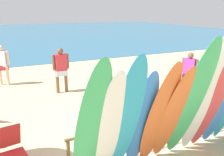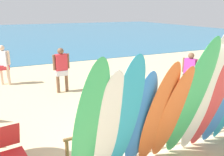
# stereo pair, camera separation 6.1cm
# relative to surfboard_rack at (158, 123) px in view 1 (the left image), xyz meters

# --- Properties ---
(ground) EXTENTS (60.00, 60.00, 0.00)m
(ground) POSITION_rel_surfboard_rack_xyz_m (0.00, 14.00, -0.59)
(ground) COLOR #D3BC8C
(ocean_water) EXTENTS (60.00, 40.00, 0.02)m
(ocean_water) POSITION_rel_surfboard_rack_xyz_m (0.00, 29.91, -0.58)
(ocean_water) COLOR teal
(ocean_water) RESTS_ON ground
(surfboard_rack) EXTENTS (4.29, 0.07, 0.73)m
(surfboard_rack) POSITION_rel_surfboard_rack_xyz_m (0.00, 0.00, 0.00)
(surfboard_rack) COLOR brown
(surfboard_rack) RESTS_ON ground
(surfboard_green_0) EXTENTS (0.61, 1.07, 2.51)m
(surfboard_green_0) POSITION_rel_surfboard_rack_xyz_m (-1.90, -0.80, 0.66)
(surfboard_green_0) COLOR #38B266
(surfboard_green_0) RESTS_ON ground
(surfboard_white_1) EXTENTS (0.53, 1.01, 2.29)m
(surfboard_white_1) POSITION_rel_surfboard_rack_xyz_m (-1.58, -0.76, 0.55)
(surfboard_white_1) COLOR white
(surfboard_white_1) RESTS_ON ground
(surfboard_teal_2) EXTENTS (0.59, 1.16, 2.52)m
(surfboard_teal_2) POSITION_rel_surfboard_rack_xyz_m (-1.30, -0.81, 0.66)
(surfboard_teal_2) COLOR #289EC6
(surfboard_teal_2) RESTS_ON ground
(surfboard_blue_3) EXTENTS (0.51, 0.74, 2.13)m
(surfboard_blue_3) POSITION_rel_surfboard_rack_xyz_m (-0.85, -0.61, 0.47)
(surfboard_blue_3) COLOR #337AD1
(surfboard_blue_3) RESTS_ON ground
(surfboard_orange_4) EXTENTS (0.64, 0.91, 2.28)m
(surfboard_orange_4) POSITION_rel_surfboard_rack_xyz_m (-0.52, -0.69, 0.55)
(surfboard_orange_4) COLOR orange
(surfboard_orange_4) RESTS_ON ground
(surfboard_orange_5) EXTENTS (0.54, 0.94, 2.19)m
(surfboard_orange_5) POSITION_rel_surfboard_rack_xyz_m (-0.20, -0.69, 0.50)
(surfboard_orange_5) COLOR orange
(surfboard_orange_5) RESTS_ON ground
(surfboard_green_6) EXTENTS (0.67, 1.19, 2.69)m
(surfboard_green_6) POSITION_rel_surfboard_rack_xyz_m (0.12, -0.80, 0.75)
(surfboard_green_6) COLOR #38B266
(surfboard_green_6) RESTS_ON ground
(surfboard_white_7) EXTENTS (0.60, 1.02, 2.75)m
(surfboard_white_7) POSITION_rel_surfboard_rack_xyz_m (0.50, -0.74, 0.78)
(surfboard_white_7) COLOR white
(surfboard_white_7) RESTS_ON ground
(surfboard_red_8) EXTENTS (0.58, 0.96, 2.38)m
(surfboard_red_8) POSITION_rel_surfboard_rack_xyz_m (0.82, -0.70, 0.59)
(surfboard_red_8) COLOR #D13D42
(surfboard_red_8) RESTS_ON ground
(surfboard_blue_9) EXTENTS (0.61, 0.83, 2.16)m
(surfboard_blue_9) POSITION_rel_surfboard_rack_xyz_m (1.21, -0.63, 0.49)
(surfboard_blue_9) COLOR #337AD1
(surfboard_blue_9) RESTS_ON ground
(beachgoer_strolling) EXTENTS (0.41, 0.55, 1.59)m
(beachgoer_strolling) POSITION_rel_surfboard_rack_xyz_m (3.10, 2.43, 0.32)
(beachgoer_strolling) COLOR brown
(beachgoer_strolling) RESTS_ON ground
(beachgoer_near_rack) EXTENTS (0.53, 0.42, 1.67)m
(beachgoer_near_rack) POSITION_rel_surfboard_rack_xyz_m (-2.96, 6.68, 0.37)
(beachgoer_near_rack) COLOR beige
(beachgoer_near_rack) RESTS_ON ground
(beachgoer_midbeach) EXTENTS (0.64, 0.27, 1.70)m
(beachgoer_midbeach) POSITION_rel_surfboard_rack_xyz_m (-1.01, 4.75, 0.38)
(beachgoer_midbeach) COLOR brown
(beachgoer_midbeach) RESTS_ON ground
(beach_chair_blue) EXTENTS (0.59, 0.71, 0.84)m
(beach_chair_blue) POSITION_rel_surfboard_rack_xyz_m (-3.08, 0.71, -0.16)
(beach_chair_blue) COLOR #B7B7BC
(beach_chair_blue) RESTS_ON ground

